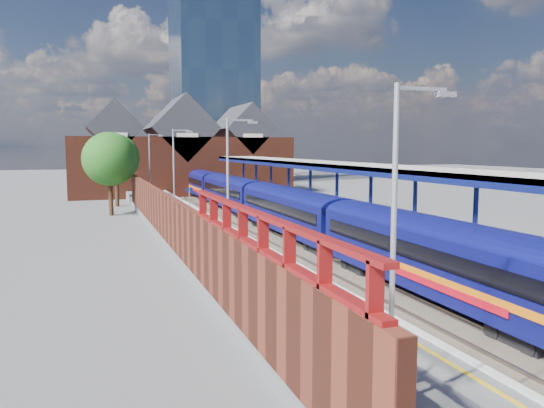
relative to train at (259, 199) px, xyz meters
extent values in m
plane|color=#5B5B5E|center=(-1.49, 3.75, -2.12)|extent=(240.00, 240.00, 0.00)
cube|color=#473D33|center=(-1.49, -6.25, -2.09)|extent=(6.00, 76.00, 0.06)
cube|color=slate|center=(-3.71, -6.25, -2.00)|extent=(0.07, 76.00, 0.14)
cube|color=slate|center=(-2.27, -6.25, -2.00)|extent=(0.07, 76.00, 0.14)
cube|color=slate|center=(-0.71, -6.25, -2.00)|extent=(0.07, 76.00, 0.14)
cube|color=slate|center=(0.73, -6.25, -2.00)|extent=(0.07, 76.00, 0.14)
cube|color=#565659|center=(-6.99, -6.25, -1.62)|extent=(5.00, 76.00, 1.00)
cube|color=#565659|center=(4.51, -6.25, -1.62)|extent=(6.00, 76.00, 1.00)
cube|color=silver|center=(-4.64, -6.25, -1.10)|extent=(0.30, 76.00, 0.05)
cube|color=silver|center=(1.66, -6.25, -1.10)|extent=(0.30, 76.00, 0.05)
cube|color=yellow|center=(-5.24, -6.25, -1.12)|extent=(0.14, 76.00, 0.01)
cube|color=#0C0E58|center=(0.01, -24.78, -0.22)|extent=(2.81, 16.00, 2.50)
cube|color=#0C0E58|center=(0.01, -24.78, 1.03)|extent=(2.81, 16.00, 0.60)
cube|color=#0C0E58|center=(0.01, -8.18, -0.22)|extent=(2.81, 16.00, 2.50)
cube|color=#0C0E58|center=(0.01, -8.18, 1.03)|extent=(2.81, 16.00, 0.60)
cube|color=#0C0E58|center=(0.01, 8.42, -0.22)|extent=(2.81, 16.00, 2.50)
cube|color=#0C0E58|center=(0.01, 8.42, 1.03)|extent=(2.81, 16.00, 0.60)
cube|color=#0C0E58|center=(0.01, 25.02, -0.22)|extent=(2.81, 16.00, 2.50)
cube|color=#0C0E58|center=(0.01, 25.02, 1.03)|extent=(2.81, 16.00, 0.60)
cube|color=black|center=(-1.41, 0.12, 0.23)|extent=(0.04, 60.54, 0.70)
cube|color=orange|center=(-1.42, 0.12, -0.57)|extent=(0.03, 55.27, 0.30)
cube|color=red|center=(-1.43, 0.12, -0.82)|extent=(0.03, 55.27, 0.30)
cube|color=black|center=(0.01, -30.38, -1.82)|extent=(2.00, 2.40, 0.60)
cube|color=black|center=(0.01, 30.62, -1.82)|extent=(2.00, 2.40, 0.60)
cylinder|color=navy|center=(3.51, -23.25, 0.98)|extent=(0.24, 0.24, 4.20)
cylinder|color=navy|center=(3.51, -18.25, 0.98)|extent=(0.24, 0.24, 4.20)
cylinder|color=navy|center=(3.51, -13.25, 0.98)|extent=(0.24, 0.24, 4.20)
cylinder|color=navy|center=(3.51, -8.25, 0.98)|extent=(0.24, 0.24, 4.20)
cylinder|color=navy|center=(3.51, -3.25, 0.98)|extent=(0.24, 0.24, 4.20)
cylinder|color=navy|center=(3.51, 1.75, 0.98)|extent=(0.24, 0.24, 4.20)
cylinder|color=navy|center=(3.51, 6.75, 0.98)|extent=(0.24, 0.24, 4.20)
cylinder|color=navy|center=(3.51, 11.75, 0.98)|extent=(0.24, 0.24, 4.20)
cylinder|color=navy|center=(3.51, 16.75, 0.98)|extent=(0.24, 0.24, 4.20)
cube|color=beige|center=(4.01, -4.25, 3.23)|extent=(4.50, 52.00, 0.25)
cube|color=navy|center=(1.86, -4.25, 3.08)|extent=(0.20, 52.00, 0.55)
cube|color=navy|center=(6.16, -4.25, 3.08)|extent=(0.20, 52.00, 0.55)
cylinder|color=#A5A8AA|center=(-7.99, -34.25, 2.38)|extent=(0.12, 0.12, 7.00)
cube|color=#A5A8AA|center=(-7.39, -34.25, 5.78)|extent=(1.20, 0.08, 0.08)
cube|color=#A5A8AA|center=(-6.79, -34.25, 5.68)|extent=(0.45, 0.18, 0.12)
cylinder|color=#A5A8AA|center=(-7.99, -20.25, 2.38)|extent=(0.12, 0.12, 7.00)
cube|color=#A5A8AA|center=(-7.39, -20.25, 5.78)|extent=(1.20, 0.08, 0.08)
cube|color=#A5A8AA|center=(-6.79, -20.25, 5.68)|extent=(0.45, 0.18, 0.12)
cylinder|color=#A5A8AA|center=(-7.99, -4.25, 2.38)|extent=(0.12, 0.12, 7.00)
cube|color=#A5A8AA|center=(-7.39, -4.25, 5.78)|extent=(1.20, 0.08, 0.08)
cube|color=#A5A8AA|center=(-6.79, -4.25, 5.68)|extent=(0.45, 0.18, 0.12)
cylinder|color=#A5A8AA|center=(-7.99, 11.75, 2.38)|extent=(0.12, 0.12, 7.00)
cube|color=#A5A8AA|center=(-7.39, 11.75, 5.78)|extent=(1.20, 0.08, 0.08)
cube|color=#A5A8AA|center=(-6.79, 11.75, 5.68)|extent=(0.45, 0.18, 0.12)
cylinder|color=#A5A8AA|center=(-6.49, -2.25, 0.13)|extent=(0.08, 0.08, 2.50)
cube|color=#0C194C|center=(-6.49, -2.25, 1.18)|extent=(0.55, 0.06, 0.35)
cube|color=#5C2618|center=(-9.59, -12.25, 0.28)|extent=(0.35, 50.00, 2.80)
cube|color=maroon|center=(-9.59, -29.25, 2.68)|extent=(0.30, 15.00, 0.12)
cube|color=maroon|center=(-9.59, -29.25, 1.73)|extent=(0.30, 15.00, 0.12)
cube|color=maroon|center=(-9.59, -36.25, 2.18)|extent=(0.30, 0.12, 1.00)
cube|color=maroon|center=(-9.59, -34.25, 2.18)|extent=(0.30, 0.12, 1.00)
cube|color=maroon|center=(-9.59, -32.25, 2.18)|extent=(0.30, 0.12, 1.00)
cube|color=maroon|center=(-9.59, -30.25, 2.18)|extent=(0.30, 0.12, 1.00)
cube|color=maroon|center=(-9.59, -28.25, 2.18)|extent=(0.30, 0.12, 1.00)
cube|color=maroon|center=(-9.59, -26.25, 2.18)|extent=(0.30, 0.12, 1.00)
cube|color=maroon|center=(-9.59, -24.25, 2.18)|extent=(0.30, 0.12, 1.00)
cube|color=maroon|center=(-9.59, -22.25, 2.18)|extent=(0.30, 0.12, 1.00)
cube|color=#5C2618|center=(-1.49, 31.75, 1.88)|extent=(30.00, 12.00, 8.00)
cube|color=#232328|center=(-10.49, 31.75, 7.08)|extent=(7.13, 12.00, 7.13)
cube|color=#232328|center=(-1.49, 31.75, 7.08)|extent=(9.16, 12.00, 9.16)
cube|color=#232328|center=(7.51, 31.75, 7.08)|extent=(7.13, 12.00, 7.13)
cube|color=beige|center=(-10.49, 25.70, 6.08)|extent=(2.80, 0.15, 0.50)
cube|color=beige|center=(-1.49, 25.70, 6.08)|extent=(2.80, 0.15, 0.50)
cube|color=beige|center=(7.51, 25.70, 6.08)|extent=(2.80, 0.15, 0.50)
cube|color=slate|center=(8.51, 53.75, 17.88)|extent=(14.00, 14.00, 40.00)
cylinder|color=#382314|center=(-11.99, 9.75, -0.12)|extent=(0.44, 0.44, 4.00)
sphere|color=#1A4813|center=(-11.99, 9.75, 3.38)|extent=(5.20, 5.20, 5.20)
sphere|color=#1A4813|center=(-11.19, 9.25, 2.68)|extent=(3.20, 3.20, 3.20)
cylinder|color=#382314|center=(-10.99, 17.75, -0.12)|extent=(0.44, 0.44, 4.00)
sphere|color=#1A4813|center=(-10.99, 17.75, 3.38)|extent=(5.20, 5.20, 5.20)
sphere|color=#1A4813|center=(-10.19, 17.25, 2.68)|extent=(3.20, 3.20, 3.20)
imported|color=maroon|center=(5.53, -25.05, -0.44)|extent=(4.26, 2.45, 1.37)
imported|color=#9D9EA2|center=(5.56, -14.42, -0.44)|extent=(4.40, 2.86, 1.37)
imported|color=black|center=(6.46, -18.57, -0.43)|extent=(5.10, 3.37, 1.37)
imported|color=navy|center=(5.42, -15.01, -0.46)|extent=(5.06, 3.01, 1.32)
camera|label=1|loc=(-14.11, -43.90, 4.57)|focal=35.00mm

